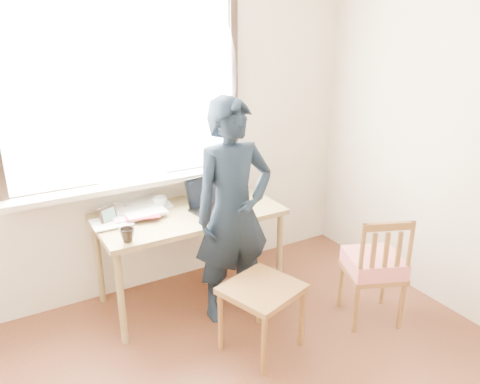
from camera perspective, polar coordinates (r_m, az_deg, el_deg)
room_shell at (r=1.99m, az=6.37°, el=7.18°), size 3.52×4.02×2.61m
desk at (r=3.55m, az=-6.23°, el=-3.54°), size 1.37×0.68×0.73m
laptop at (r=3.54m, az=-3.43°, el=-1.18°), size 0.39×0.33×0.24m
mug_white at (r=3.60m, az=-9.75°, el=-1.28°), size 0.16×0.16×0.09m
mug_dark at (r=3.11m, az=-13.57°, el=-5.12°), size 0.12×0.12×0.09m
mouse at (r=3.61m, az=0.58°, el=-1.41°), size 0.09×0.06×0.03m
desk_clutter at (r=3.60m, az=-11.38°, el=-1.73°), size 0.83×0.49×0.05m
book_a at (r=3.59m, az=-12.83°, el=-2.16°), size 0.29×0.31×0.02m
book_b at (r=3.90m, az=-2.88°, el=0.13°), size 0.20×0.27×0.02m
picture_frame at (r=3.42m, az=-15.80°, el=-2.78°), size 0.13×0.07×0.11m
work_chair at (r=3.12m, az=2.69°, el=-12.56°), size 0.57×0.55×0.47m
side_chair at (r=3.50m, az=16.03°, el=-8.58°), size 0.50×0.49×0.84m
person at (r=3.28m, az=-0.82°, el=-2.51°), size 0.60×0.41×1.62m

